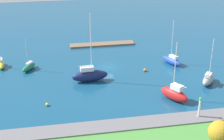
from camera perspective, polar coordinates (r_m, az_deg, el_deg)
name	(u,v)px	position (r m, az deg, el deg)	size (l,w,h in m)	color
water	(108,67)	(80.27, -0.67, 0.50)	(160.00, 160.00, 0.00)	navy
pier_dock	(102,44)	(95.16, -1.72, 4.47)	(18.46, 3.13, 0.50)	brown
breakwater	(135,126)	(56.85, 4.01, -9.56)	(64.15, 3.72, 1.14)	slate
harbor_beacon	(200,105)	(59.02, 14.94, -5.95)	(0.56, 0.56, 3.73)	silver
park_tree_midwest	(220,132)	(50.75, 18.18, -10.16)	(3.43, 3.43, 5.26)	brown
sailboat_blue_near_pier	(172,60)	(82.96, 10.31, 1.67)	(4.05, 6.36, 11.13)	#2347B2
sailboat_green_mid_basin	(29,67)	(80.87, -14.20, 0.54)	(3.81, 5.08, 7.84)	#19724C
sailboat_navy_outer_mooring	(90,75)	(72.67, -3.87, -0.87)	(8.10, 2.81, 15.32)	#141E4C
sailboat_gray_inner_mooring	(208,79)	(74.45, 16.34, -1.54)	(5.17, 5.49, 10.23)	gray
sailboat_yellow_by_breakwater	(1,64)	(84.30, -18.67, 0.98)	(2.07, 5.13, 7.06)	yellow
sailboat_red_far_south	(174,94)	(66.02, 10.74, -4.04)	(5.29, 6.59, 11.99)	red
mooring_buoy_red	(81,67)	(79.76, -5.40, 0.50)	(0.69, 0.69, 0.69)	red
mooring_buoy_yellow	(47,104)	(64.56, -11.17, -5.87)	(0.62, 0.62, 0.62)	yellow
mooring_buoy_orange	(145,70)	(78.17, 5.74, 0.00)	(0.74, 0.74, 0.74)	orange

